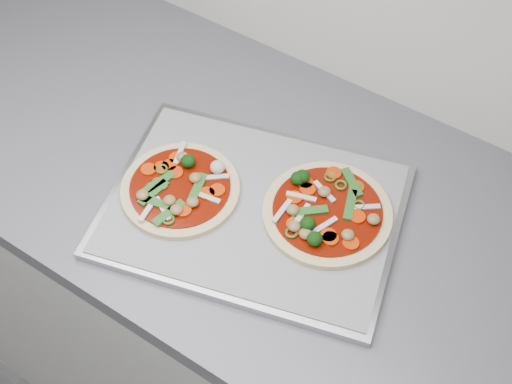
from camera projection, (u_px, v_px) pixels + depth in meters
The scene contains 6 objects.
base_cabinet at pixel (236, 309), 1.55m from camera, with size 3.60×0.60×0.86m, color silver.
countertop at pixel (230, 180), 1.19m from camera, with size 3.60×0.60×0.04m, color #5B5B62.
baking_tray at pixel (253, 211), 1.12m from camera, with size 0.45×0.33×0.01m, color #9B9AA0.
parchment at pixel (253, 208), 1.11m from camera, with size 0.43×0.32×0.00m, color gray.
pizza_left at pixel (180, 188), 1.12m from camera, with size 0.26×0.26×0.03m.
pizza_right at pixel (326, 212), 1.10m from camera, with size 0.21×0.21×0.03m.
Camera 1 is at (0.45, 0.70, 1.81)m, focal length 50.00 mm.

